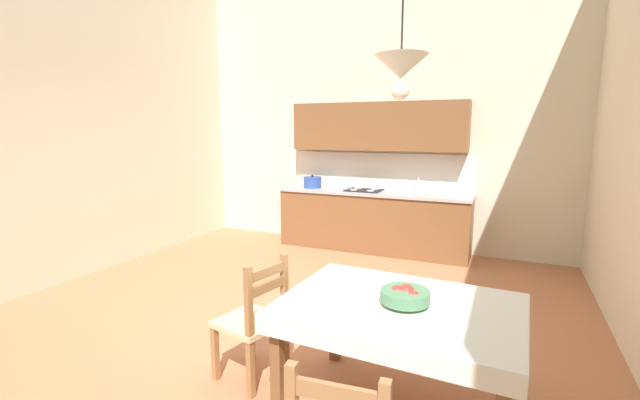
{
  "coord_description": "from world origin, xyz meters",
  "views": [
    {
      "loc": [
        1.92,
        -3.06,
        1.81
      ],
      "look_at": [
        0.13,
        0.91,
        1.08
      ],
      "focal_mm": 23.73,
      "sensor_mm": 36.0,
      "label": 1
    }
  ],
  "objects_px": {
    "kitchen_cabinetry": "(373,194)",
    "dining_chair_tv_side": "(254,322)",
    "fruit_bowl": "(405,296)",
    "pendant_lamp": "(401,68)",
    "dining_table": "(399,321)"
  },
  "relations": [
    {
      "from": "dining_table",
      "to": "dining_chair_tv_side",
      "type": "xyz_separation_m",
      "value": [
        -1.05,
        -0.04,
        -0.19
      ]
    },
    {
      "from": "dining_table",
      "to": "pendant_lamp",
      "type": "height_order",
      "value": "pendant_lamp"
    },
    {
      "from": "dining_table",
      "to": "pendant_lamp",
      "type": "bearing_deg",
      "value": 118.85
    },
    {
      "from": "kitchen_cabinetry",
      "to": "dining_chair_tv_side",
      "type": "relative_size",
      "value": 3.07
    },
    {
      "from": "dining_table",
      "to": "dining_chair_tv_side",
      "type": "height_order",
      "value": "dining_chair_tv_side"
    },
    {
      "from": "fruit_bowl",
      "to": "pendant_lamp",
      "type": "relative_size",
      "value": 0.37
    },
    {
      "from": "dining_chair_tv_side",
      "to": "fruit_bowl",
      "type": "bearing_deg",
      "value": 1.07
    },
    {
      "from": "dining_table",
      "to": "dining_chair_tv_side",
      "type": "relative_size",
      "value": 1.59
    },
    {
      "from": "pendant_lamp",
      "to": "dining_table",
      "type": "bearing_deg",
      "value": -61.15
    },
    {
      "from": "fruit_bowl",
      "to": "kitchen_cabinetry",
      "type": "bearing_deg",
      "value": 109.9
    },
    {
      "from": "kitchen_cabinetry",
      "to": "fruit_bowl",
      "type": "bearing_deg",
      "value": -70.1
    },
    {
      "from": "dining_chair_tv_side",
      "to": "dining_table",
      "type": "bearing_deg",
      "value": 1.97
    },
    {
      "from": "kitchen_cabinetry",
      "to": "dining_chair_tv_side",
      "type": "bearing_deg",
      "value": -86.43
    },
    {
      "from": "dining_table",
      "to": "fruit_bowl",
      "type": "bearing_deg",
      "value": -25.46
    },
    {
      "from": "dining_chair_tv_side",
      "to": "kitchen_cabinetry",
      "type": "bearing_deg",
      "value": 93.57
    }
  ]
}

